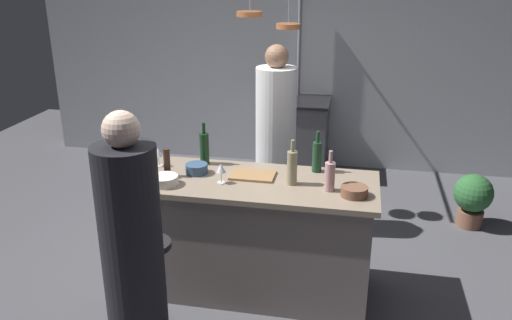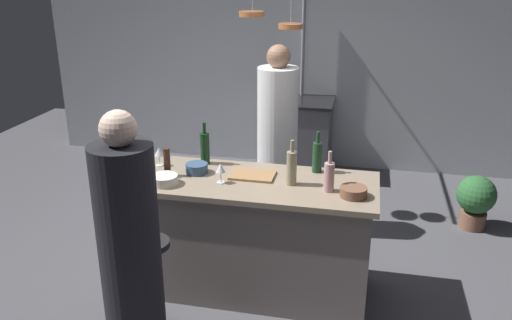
# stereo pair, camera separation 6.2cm
# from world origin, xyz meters

# --- Properties ---
(ground_plane) EXTENTS (9.00, 9.00, 0.00)m
(ground_plane) POSITION_xyz_m (0.00, 0.00, 0.00)
(ground_plane) COLOR #4C4C51
(back_wall) EXTENTS (6.40, 0.16, 2.60)m
(back_wall) POSITION_xyz_m (0.00, 2.85, 1.30)
(back_wall) COLOR #B2B7BC
(back_wall) RESTS_ON ground_plane
(kitchen_island) EXTENTS (1.80, 0.72, 0.90)m
(kitchen_island) POSITION_xyz_m (0.00, 0.00, 0.45)
(kitchen_island) COLOR slate
(kitchen_island) RESTS_ON ground_plane
(stove_range) EXTENTS (0.80, 0.64, 0.89)m
(stove_range) POSITION_xyz_m (0.00, 2.45, 0.45)
(stove_range) COLOR #47474C
(stove_range) RESTS_ON ground_plane
(chef) EXTENTS (0.36, 0.36, 1.71)m
(chef) POSITION_xyz_m (-0.00, 1.06, 0.80)
(chef) COLOR white
(chef) RESTS_ON ground_plane
(bar_stool_left) EXTENTS (0.28, 0.28, 0.68)m
(bar_stool_left) POSITION_xyz_m (-0.54, -0.62, 0.38)
(bar_stool_left) COLOR #4C4C51
(bar_stool_left) RESTS_ON ground_plane
(guest_left) EXTENTS (0.35, 0.35, 1.66)m
(guest_left) POSITION_xyz_m (-0.48, -1.00, 0.77)
(guest_left) COLOR black
(guest_left) RESTS_ON ground_plane
(overhead_pot_rack) EXTENTS (0.57, 1.49, 2.17)m
(overhead_pot_rack) POSITION_xyz_m (-0.06, 1.99, 1.62)
(overhead_pot_rack) COLOR gray
(overhead_pot_rack) RESTS_ON ground_plane
(potted_plant) EXTENTS (0.36, 0.36, 0.52)m
(potted_plant) POSITION_xyz_m (1.83, 1.41, 0.30)
(potted_plant) COLOR brown
(potted_plant) RESTS_ON ground_plane
(cutting_board) EXTENTS (0.32, 0.22, 0.02)m
(cutting_board) POSITION_xyz_m (-0.01, 0.07, 0.91)
(cutting_board) COLOR #997047
(cutting_board) RESTS_ON kitchen_island
(pepper_mill) EXTENTS (0.05, 0.05, 0.21)m
(pepper_mill) POSITION_xyz_m (-0.62, -0.04, 1.01)
(pepper_mill) COLOR #382319
(pepper_mill) RESTS_ON kitchen_island
(wine_bottle_green) EXTENTS (0.07, 0.07, 0.31)m
(wine_bottle_green) POSITION_xyz_m (0.44, 0.26, 1.02)
(wine_bottle_green) COLOR #193D23
(wine_bottle_green) RESTS_ON kitchen_island
(wine_bottle_amber) EXTENTS (0.07, 0.07, 0.29)m
(wine_bottle_amber) POSITION_xyz_m (-0.75, -0.09, 1.01)
(wine_bottle_amber) COLOR brown
(wine_bottle_amber) RESTS_ON kitchen_island
(wine_bottle_white) EXTENTS (0.07, 0.07, 0.33)m
(wine_bottle_white) POSITION_xyz_m (0.29, -0.01, 1.03)
(wine_bottle_white) COLOR gray
(wine_bottle_white) RESTS_ON kitchen_island
(wine_bottle_rose) EXTENTS (0.07, 0.07, 0.29)m
(wine_bottle_rose) POSITION_xyz_m (0.55, -0.07, 1.01)
(wine_bottle_rose) COLOR #B78C8E
(wine_bottle_rose) RESTS_ON kitchen_island
(wine_bottle_red) EXTENTS (0.07, 0.07, 0.33)m
(wine_bottle_red) POSITION_xyz_m (-0.43, 0.26, 1.03)
(wine_bottle_red) COLOR #143319
(wine_bottle_red) RESTS_ON kitchen_island
(wine_glass_near_left_guest) EXTENTS (0.07, 0.07, 0.15)m
(wine_glass_near_left_guest) POSITION_xyz_m (-0.20, -0.09, 1.01)
(wine_glass_near_left_guest) COLOR silver
(wine_glass_near_left_guest) RESTS_ON kitchen_island
(wine_glass_by_chef) EXTENTS (0.07, 0.07, 0.15)m
(wine_glass_by_chef) POSITION_xyz_m (-0.75, 0.14, 1.01)
(wine_glass_by_chef) COLOR silver
(wine_glass_by_chef) RESTS_ON kitchen_island
(mixing_bowl_blue) EXTENTS (0.16, 0.16, 0.07)m
(mixing_bowl_blue) POSITION_xyz_m (-0.43, 0.05, 0.94)
(mixing_bowl_blue) COLOR #334C6B
(mixing_bowl_blue) RESTS_ON kitchen_island
(mixing_bowl_wooden) EXTENTS (0.18, 0.18, 0.07)m
(mixing_bowl_wooden) POSITION_xyz_m (0.73, -0.13, 0.93)
(mixing_bowl_wooden) COLOR brown
(mixing_bowl_wooden) RESTS_ON kitchen_island
(mixing_bowl_ceramic) EXTENTS (0.19, 0.19, 0.07)m
(mixing_bowl_ceramic) POSITION_xyz_m (-0.59, -0.20, 0.93)
(mixing_bowl_ceramic) COLOR silver
(mixing_bowl_ceramic) RESTS_ON kitchen_island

